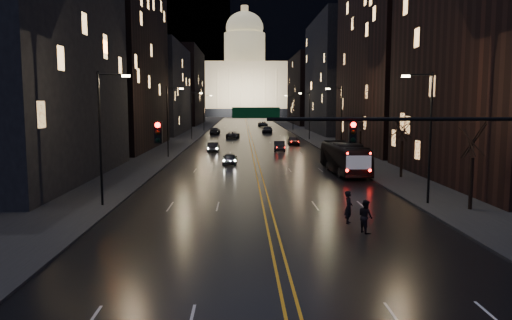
{
  "coord_description": "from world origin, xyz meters",
  "views": [
    {
      "loc": [
        -1.65,
        -23.07,
        6.95
      ],
      "look_at": [
        -0.69,
        10.84,
        3.06
      ],
      "focal_mm": 35.0,
      "sensor_mm": 36.0,
      "label": 1
    }
  ],
  "objects": [
    {
      "name": "streetlamp_right_far",
      "position": [
        10.81,
        70.0,
        5.08
      ],
      "size": [
        2.13,
        0.25,
        9.0
      ],
      "color": "black",
      "rests_on": "ground"
    },
    {
      "name": "tree_right_mid",
      "position": [
        13.0,
        22.0,
        4.53
      ],
      "size": [
        2.4,
        2.4,
        6.65
      ],
      "color": "black",
      "rests_on": "ground"
    },
    {
      "name": "sidewalk_left",
      "position": [
        -14.0,
        130.0,
        0.08
      ],
      "size": [
        8.0,
        320.0,
        0.16
      ],
      "primitive_type": "cube",
      "color": "black",
      "rests_on": "ground"
    },
    {
      "name": "receding_car_b",
      "position": [
        6.85,
        58.7,
        0.74
      ],
      "size": [
        1.86,
        4.39,
        1.48
      ],
      "primitive_type": "imported",
      "rotation": [
        0.0,
        0.0,
        -0.02
      ],
      "color": "black",
      "rests_on": "ground"
    },
    {
      "name": "oncoming_car_d",
      "position": [
        -7.63,
        87.77,
        0.75
      ],
      "size": [
        2.25,
        5.23,
        1.5
      ],
      "primitive_type": "imported",
      "rotation": [
        0.0,
        0.0,
        3.11
      ],
      "color": "black",
      "rests_on": "ground"
    },
    {
      "name": "building_left_dist",
      "position": [
        -21.0,
        140.0,
        12.0
      ],
      "size": [
        12.0,
        40.0,
        24.0
      ],
      "primitive_type": "cube",
      "color": "black",
      "rests_on": "ground"
    },
    {
      "name": "receding_car_c",
      "position": [
        4.22,
        91.36,
        0.79
      ],
      "size": [
        2.77,
        5.63,
        1.57
      ],
      "primitive_type": "imported",
      "rotation": [
        0.0,
        0.0,
        -0.11
      ],
      "color": "black",
      "rests_on": "ground"
    },
    {
      "name": "receding_car_a",
      "position": [
        3.76,
        48.32,
        0.74
      ],
      "size": [
        1.77,
        4.55,
        1.48
      ],
      "primitive_type": "imported",
      "rotation": [
        0.0,
        0.0,
        -0.05
      ],
      "color": "black",
      "rests_on": "ground"
    },
    {
      "name": "streetlamp_left_near",
      "position": [
        -10.81,
        10.0,
        5.08
      ],
      "size": [
        2.13,
        0.25,
        9.0
      ],
      "color": "black",
      "rests_on": "ground"
    },
    {
      "name": "bus",
      "position": [
        8.5,
        25.65,
        1.53
      ],
      "size": [
        3.07,
        11.11,
        3.06
      ],
      "primitive_type": "imported",
      "rotation": [
        0.0,
        0.0,
        0.05
      ],
      "color": "black",
      "rests_on": "ground"
    },
    {
      "name": "capitol",
      "position": [
        0.0,
        250.0,
        17.15
      ],
      "size": [
        90.0,
        50.0,
        58.5
      ],
      "color": "black",
      "rests_on": "ground"
    },
    {
      "name": "tree_right_near",
      "position": [
        13.0,
        8.0,
        4.53
      ],
      "size": [
        2.4,
        2.4,
        6.65
      ],
      "color": "black",
      "rests_on": "ground"
    },
    {
      "name": "center_line",
      "position": [
        0.0,
        130.0,
        0.03
      ],
      "size": [
        0.62,
        320.0,
        0.01
      ],
      "primitive_type": "cube",
      "color": "orange",
      "rests_on": "road"
    },
    {
      "name": "road",
      "position": [
        0.0,
        130.0,
        0.01
      ],
      "size": [
        20.0,
        320.0,
        0.02
      ],
      "primitive_type": "cube",
      "color": "black",
      "rests_on": "ground"
    },
    {
      "name": "building_left_mid",
      "position": [
        -21.0,
        54.0,
        14.0
      ],
      "size": [
        12.0,
        30.0,
        28.0
      ],
      "primitive_type": "cube",
      "color": "black",
      "rests_on": "ground"
    },
    {
      "name": "pedestrian_b",
      "position": [
        4.96,
        2.93,
        0.9
      ],
      "size": [
        0.74,
        0.99,
        1.81
      ],
      "primitive_type": "imported",
      "rotation": [
        0.0,
        0.0,
        1.91
      ],
      "color": "black",
      "rests_on": "ground"
    },
    {
      "name": "sidewalk_right",
      "position": [
        14.0,
        130.0,
        0.08
      ],
      "size": [
        8.0,
        320.0,
        0.16
      ],
      "primitive_type": "cube",
      "color": "black",
      "rests_on": "ground"
    },
    {
      "name": "building_right_dist",
      "position": [
        21.0,
        140.0,
        11.0
      ],
      "size": [
        12.0,
        40.0,
        22.0
      ],
      "primitive_type": "cube",
      "color": "black",
      "rests_on": "ground"
    },
    {
      "name": "tree_right_far",
      "position": [
        13.0,
        38.0,
        4.53
      ],
      "size": [
        2.4,
        2.4,
        6.65
      ],
      "color": "black",
      "rests_on": "ground"
    },
    {
      "name": "building_right_tall",
      "position": [
        21.0,
        50.0,
        19.0
      ],
      "size": [
        12.0,
        30.0,
        38.0
      ],
      "primitive_type": "cube",
      "color": "black",
      "rests_on": "ground"
    },
    {
      "name": "streetlamp_left_dist",
      "position": [
        -10.81,
        100.0,
        5.08
      ],
      "size": [
        2.13,
        0.25,
        9.0
      ],
      "color": "black",
      "rests_on": "ground"
    },
    {
      "name": "oncoming_car_b",
      "position": [
        -5.72,
        47.64,
        0.7
      ],
      "size": [
        1.54,
        4.26,
        1.4
      ],
      "primitive_type": "imported",
      "rotation": [
        0.0,
        0.0,
        3.13
      ],
      "color": "black",
      "rests_on": "ground"
    },
    {
      "name": "streetlamp_left_far",
      "position": [
        -10.81,
        70.0,
        5.08
      ],
      "size": [
        2.13,
        0.25,
        9.0
      ],
      "color": "black",
      "rests_on": "ground"
    },
    {
      "name": "streetlamp_left_mid",
      "position": [
        -10.81,
        40.0,
        5.08
      ],
      "size": [
        2.13,
        0.25,
        9.0
      ],
      "color": "black",
      "rests_on": "ground"
    },
    {
      "name": "streetlamp_right_near",
      "position": [
        10.81,
        10.0,
        5.08
      ],
      "size": [
        2.13,
        0.25,
        9.0
      ],
      "color": "black",
      "rests_on": "ground"
    },
    {
      "name": "oncoming_car_a",
      "position": [
        -3.02,
        33.03,
        0.67
      ],
      "size": [
        1.67,
        3.94,
        1.33
      ],
      "primitive_type": "imported",
      "rotation": [
        0.0,
        0.0,
        3.12
      ],
      "color": "black",
      "rests_on": "ground"
    },
    {
      "name": "pedestrian_a",
      "position": [
        4.49,
        5.0,
        0.96
      ],
      "size": [
        0.66,
        0.81,
        1.92
      ],
      "primitive_type": "imported",
      "rotation": [
        0.0,
        0.0,
        1.25
      ],
      "color": "black",
      "rests_on": "ground"
    },
    {
      "name": "receding_car_d",
      "position": [
        4.5,
        122.47,
        0.77
      ],
      "size": [
        2.9,
        5.69,
        1.54
      ],
      "primitive_type": "imported",
      "rotation": [
        0.0,
        0.0,
        0.06
      ],
      "color": "black",
      "rests_on": "ground"
    },
    {
      "name": "traffic_signal",
      "position": [
        5.91,
        -0.0,
        5.1
      ],
      "size": [
        17.29,
        0.45,
        7.0
      ],
      "color": "black",
      "rests_on": "ground"
    },
    {
      "name": "mountain_ridge",
      "position": [
        40.0,
        380.0,
        65.0
      ],
      "size": [
        520.0,
        60.0,
        130.0
      ],
      "primitive_type": "cube",
      "color": "black",
      "rests_on": "ground"
    },
    {
      "name": "streetlamp_right_dist",
      "position": [
        10.81,
        100.0,
        5.08
      ],
      "size": [
        2.13,
        0.25,
        9.0
      ],
      "color": "black",
      "rests_on": "ground"
    },
    {
      "name": "ground",
      "position": [
        0.0,
        0.0,
        0.0
      ],
      "size": [
        900.0,
        900.0,
        0.0
      ],
      "primitive_type": "plane",
      "color": "black",
      "rests_on": "ground"
    },
    {
      "name": "oncoming_car_c",
      "position": [
        -3.42,
        75.39,
        0.68
      ],
      "size": [
        2.86,
        5.14,
        1.36
      ],
      "primitive_type": "imported",
      "rotation": [
        0.0,
        0.0,
        3.01
      ],
      "color": "black",
      "rests_on": "ground"
    },
    {
      "name": "building_left_near",
      "position": [
        -21.0,
        22.0,
        11.0
      ],
      "size": [
        12.0,
        28.0,
        22.0
      ],
      "primitive_type": "cube",
      "color": "black",
      "rests_on": "ground"
    },
    {
      "name": "building_right_mid",
      "position": [
        21.0,
        92.0,
        13.0
      ],
      "size": [
        12.0,
        34.0,
        26.0
      ],
      "primitive_type": "cube",
      "color": "black",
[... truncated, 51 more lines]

